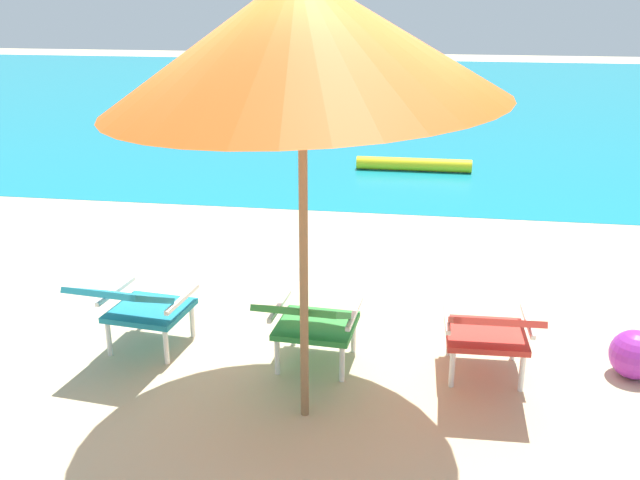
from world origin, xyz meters
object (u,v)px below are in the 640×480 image
Objects in this scene: beach_ball at (635,354)px; lounge_chair_right at (490,330)px; lounge_chair_left at (136,304)px; beach_umbrella_center at (302,38)px; lounge_chair_center at (310,320)px; swim_buoy at (414,164)px.

lounge_chair_right is at bearing -164.54° from beach_ball.
beach_umbrella_center reaches higher than lounge_chair_left.
beach_umbrella_center reaches higher than lounge_chair_center.
beach_umbrella_center is at bearing -159.52° from beach_ball.
lounge_chair_right reaches higher than swim_buoy.
beach_ball is at bearing 4.18° from lounge_chair_left.
lounge_chair_center is (-0.49, -5.78, 0.31)m from swim_buoy.
swim_buoy is 0.55× the size of beach_umbrella_center.
lounge_chair_left is 2.27m from beach_umbrella_center.
swim_buoy is at bearing 85.11° from lounge_chair_center.
beach_ball is at bearing 8.19° from lounge_chair_center.
beach_ball reaches higher than swim_buoy.
swim_buoy is 4.87× the size of beach_ball.
lounge_chair_center is 2.16m from beach_ball.
lounge_chair_left is 2.83× the size of beach_ball.
beach_umbrella_center is at bearing -94.13° from swim_buoy.
swim_buoy is at bearing 73.32° from lounge_chair_left.
lounge_chair_left reaches higher than swim_buoy.
beach_ball is at bearing 20.48° from beach_umbrella_center.
lounge_chair_left is at bearing 157.14° from beach_umbrella_center.
lounge_chair_right is 0.31× the size of beach_umbrella_center.
lounge_chair_left is at bearing 179.38° from lounge_chair_right.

